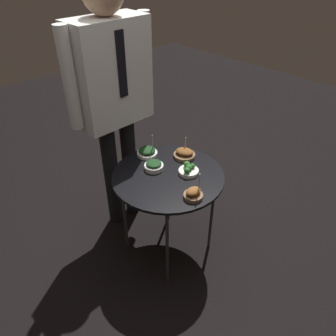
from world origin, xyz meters
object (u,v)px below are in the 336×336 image
bowl_broccoli_near_rim (189,170)px  bowl_roast_mid_right (193,194)px  bowl_spinach_center (147,152)px  waiter_figure (112,86)px  bowl_spinach_front_center (154,166)px  serving_cart (168,180)px  bowl_roast_front_left (184,154)px

bowl_broccoli_near_rim → bowl_roast_mid_right: size_ratio=0.78×
bowl_spinach_center → waiter_figure: 0.48m
bowl_spinach_front_center → waiter_figure: size_ratio=0.07×
serving_cart → bowl_roast_front_left: 0.24m
serving_cart → bowl_roast_front_left: bearing=17.4°
bowl_roast_mid_right → waiter_figure: size_ratio=0.09×
bowl_broccoli_near_rim → bowl_spinach_front_center: 0.22m
serving_cart → bowl_roast_mid_right: bearing=-101.1°
bowl_spinach_front_center → bowl_roast_front_left: bearing=-8.8°
bowl_broccoli_near_rim → bowl_roast_front_left: bearing=51.5°
serving_cart → bowl_roast_mid_right: (-0.05, -0.26, 0.07)m
bowl_spinach_center → bowl_roast_mid_right: (-0.11, -0.52, 0.00)m
bowl_spinach_front_center → bowl_spinach_center: bearing=63.2°
bowl_spinach_center → bowl_spinach_front_center: (-0.08, -0.15, 0.00)m
bowl_roast_mid_right → serving_cart: bearing=78.9°
bowl_roast_mid_right → bowl_spinach_front_center: bearing=85.5°
bowl_roast_mid_right → waiter_figure: 0.86m
bowl_roast_front_left → bowl_roast_mid_right: bearing=-129.6°
bowl_roast_mid_right → waiter_figure: bearing=87.4°
bowl_roast_front_left → bowl_broccoli_near_rim: 0.19m
serving_cart → bowl_broccoli_near_rim: (0.10, -0.08, 0.07)m
waiter_figure → bowl_roast_mid_right: bearing=-92.6°
bowl_broccoli_near_rim → bowl_spinach_center: bowl_spinach_center is taller
serving_cart → bowl_broccoli_near_rim: size_ratio=5.53×
bowl_roast_front_left → bowl_spinach_center: bowl_spinach_center is taller
bowl_broccoli_near_rim → waiter_figure: bearing=101.8°
bowl_spinach_center → waiter_figure: bearing=107.3°
bowl_spinach_center → waiter_figure: size_ratio=0.09×
serving_cart → waiter_figure: size_ratio=0.40×
bowl_broccoli_near_rim → waiter_figure: 0.71m
bowl_spinach_center → bowl_roast_mid_right: size_ratio=0.95×
bowl_roast_front_left → waiter_figure: 0.64m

